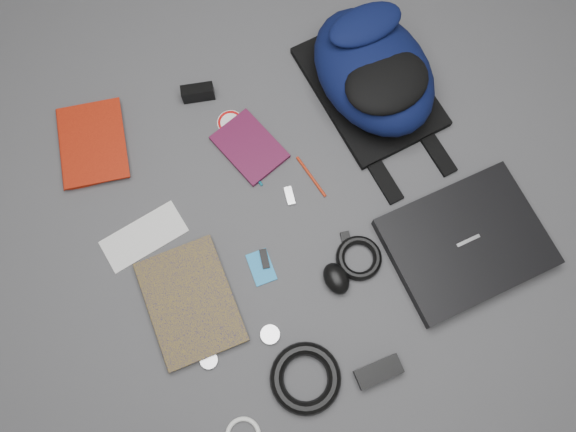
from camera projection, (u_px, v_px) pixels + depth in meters
name	position (u px, v px, depth m)	size (l,w,h in m)	color
ground	(288.00, 218.00, 1.49)	(4.00, 4.00, 0.00)	#4F4F51
backpack	(374.00, 71.00, 1.52)	(0.31, 0.45, 0.19)	black
laptop	(466.00, 242.00, 1.45)	(0.39, 0.30, 0.04)	black
textbook_red	(60.00, 150.00, 1.54)	(0.18, 0.24, 0.03)	#961808
comic_book	(151.00, 318.00, 1.41)	(0.21, 0.29, 0.02)	#A3830B
envelope	(144.00, 236.00, 1.48)	(0.22, 0.10, 0.00)	white
dvd_case	(250.00, 147.00, 1.55)	(0.13, 0.19, 0.01)	#440D27
compact_camera	(198.00, 93.00, 1.57)	(0.09, 0.03, 0.05)	black
sticker_disc	(230.00, 122.00, 1.57)	(0.07, 0.07, 0.00)	white
pen_teal	(248.00, 168.00, 1.53)	(0.01, 0.01, 0.13)	#0D6379
pen_red	(311.00, 177.00, 1.52)	(0.01, 0.01, 0.14)	#AF270D
id_badge	(261.00, 267.00, 1.45)	(0.06, 0.09, 0.00)	#1B85CC
usb_black	(265.00, 259.00, 1.46)	(0.02, 0.05, 0.01)	black
usb_silver	(290.00, 196.00, 1.51)	(0.02, 0.05, 0.01)	silver
key_fob	(346.00, 239.00, 1.47)	(0.02, 0.04, 0.01)	black
mouse	(336.00, 279.00, 1.42)	(0.06, 0.09, 0.04)	black
headphone_left	(209.00, 360.00, 1.38)	(0.04, 0.04, 0.01)	#B5B5B8
headphone_right	(270.00, 335.00, 1.40)	(0.05, 0.05, 0.01)	silver
cable_coil	(359.00, 258.00, 1.45)	(0.12, 0.12, 0.02)	black
power_brick	(379.00, 372.00, 1.37)	(0.11, 0.05, 0.03)	black
power_cord_coil	(306.00, 378.00, 1.36)	(0.17, 0.17, 0.03)	black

